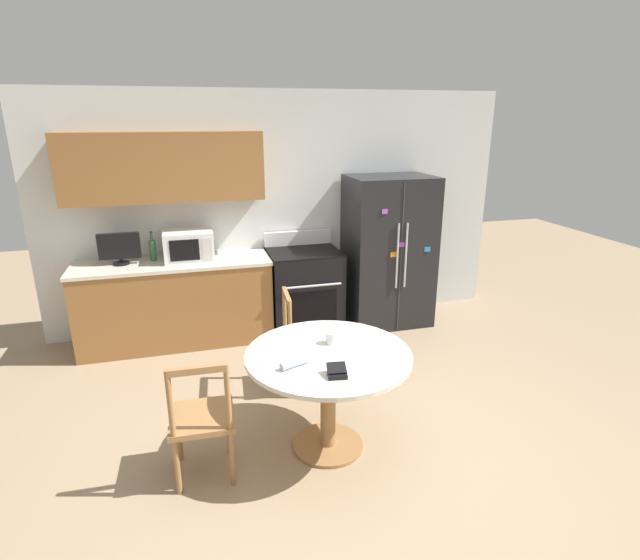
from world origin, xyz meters
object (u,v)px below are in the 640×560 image
(microwave, at_px, (189,245))
(dining_chair_left, at_px, (202,419))
(refrigerator, at_px, (388,251))
(dining_chair_far, at_px, (306,342))
(countertop_tv, at_px, (119,248))
(candle_glass, at_px, (332,339))
(wallet, at_px, (337,372))
(counter_bottle, at_px, (153,250))
(oven_range, at_px, (304,290))

(microwave, relative_size, dining_chair_left, 0.55)
(refrigerator, relative_size, dining_chair_far, 1.89)
(countertop_tv, height_order, candle_glass, countertop_tv)
(dining_chair_left, bearing_deg, wallet, -14.10)
(counter_bottle, height_order, candle_glass, counter_bottle)
(microwave, relative_size, dining_chair_far, 0.55)
(refrigerator, relative_size, dining_chair_left, 1.89)
(countertop_tv, height_order, dining_chair_left, countertop_tv)
(counter_bottle, xyz_separation_m, candle_glass, (1.29, -2.12, -0.22))
(countertop_tv, xyz_separation_m, wallet, (1.49, -2.51, -0.28))
(dining_chair_left, xyz_separation_m, candle_glass, (0.95, 0.21, 0.37))
(countertop_tv, xyz_separation_m, counter_bottle, (0.31, 0.06, -0.06))
(counter_bottle, height_order, dining_chair_far, counter_bottle)
(refrigerator, relative_size, microwave, 3.43)
(refrigerator, bearing_deg, countertop_tv, 178.32)
(oven_range, height_order, microwave, microwave)
(microwave, relative_size, counter_bottle, 1.62)
(countertop_tv, bearing_deg, wallet, -59.30)
(countertop_tv, bearing_deg, counter_bottle, 11.51)
(microwave, bearing_deg, countertop_tv, 179.43)
(countertop_tv, bearing_deg, dining_chair_far, -39.62)
(counter_bottle, height_order, dining_chair_left, counter_bottle)
(dining_chair_left, relative_size, candle_glass, 10.54)
(oven_range, relative_size, dining_chair_far, 1.20)
(microwave, xyz_separation_m, candle_glass, (0.93, -2.05, -0.25))
(dining_chair_far, bearing_deg, candle_glass, 5.26)
(refrigerator, xyz_separation_m, wallet, (-1.38, -2.43, -0.06))
(wallet, bearing_deg, candle_glass, 77.28)
(oven_range, height_order, counter_bottle, counter_bottle)
(candle_glass, bearing_deg, countertop_tv, 127.84)
(refrigerator, distance_m, wallet, 2.79)
(oven_range, relative_size, dining_chair_left, 1.20)
(refrigerator, height_order, oven_range, refrigerator)
(candle_glass, bearing_deg, dining_chair_far, 90.80)
(refrigerator, bearing_deg, wallet, -119.56)
(refrigerator, distance_m, counter_bottle, 2.57)
(refrigerator, relative_size, wallet, 11.93)
(wallet, bearing_deg, dining_chair_far, 85.56)
(countertop_tv, bearing_deg, microwave, -0.57)
(countertop_tv, xyz_separation_m, dining_chair_left, (0.64, -2.27, -0.64))
(oven_range, xyz_separation_m, counter_bottle, (-1.57, 0.12, 0.55))
(oven_range, relative_size, candle_glass, 12.62)
(dining_chair_left, bearing_deg, dining_chair_far, 47.55)
(counter_bottle, xyz_separation_m, wallet, (1.18, -2.58, -0.23))
(refrigerator, relative_size, counter_bottle, 5.57)
(microwave, distance_m, counter_bottle, 0.37)
(wallet, bearing_deg, dining_chair_left, 163.75)
(countertop_tv, distance_m, wallet, 2.94)
(microwave, relative_size, wallet, 3.48)
(refrigerator, distance_m, countertop_tv, 2.88)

